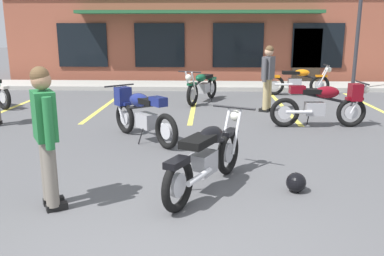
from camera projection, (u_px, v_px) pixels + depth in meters
ground_plane at (185, 149)px, 7.19m from camera, size 80.00×80.00×0.00m
sidewalk_kerb at (197, 86)px, 14.76m from camera, size 22.00×1.80×0.14m
brick_storefront_building at (200, 36)px, 18.39m from camera, size 15.39×6.10×3.50m
painted_stall_lines at (194, 106)px, 11.28m from camera, size 9.92×4.80×0.01m
motorcycle_foreground_classic at (207, 156)px, 5.27m from camera, size 1.20×1.95×0.98m
motorcycle_red_sportbike at (324, 103)px, 8.70m from camera, size 2.11×0.66×0.98m
motorcycle_silver_naked at (141, 112)px, 7.72m from camera, size 1.58×1.72×0.98m
motorcycle_blue_standard at (298, 81)px, 12.98m from camera, size 2.11×0.66×0.98m
motorcycle_green_cafe_racer at (202, 86)px, 11.72m from camera, size 1.08×2.00×0.98m
person_in_shorts_foreground at (268, 74)px, 10.28m from camera, size 0.40×0.58×1.68m
person_near_building at (45, 130)px, 4.61m from camera, size 0.41×0.56×1.68m
helmet_on_pavement at (296, 182)px, 5.27m from camera, size 0.26×0.26×0.26m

